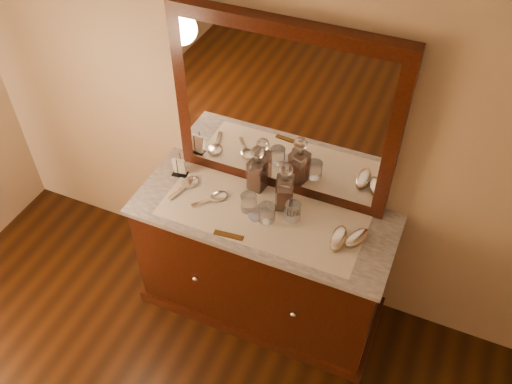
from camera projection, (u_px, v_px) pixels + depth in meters
dresser_cabinet at (263, 263)px, 3.20m from camera, size 1.40×0.55×0.82m
dresser_plinth at (262, 299)px, 3.46m from camera, size 1.46×0.59×0.08m
knob_left at (195, 279)px, 3.07m from camera, size 0.04×0.04×0.04m
knob_right at (293, 315)px, 2.90m from camera, size 0.04×0.04×0.04m
marble_top at (263, 215)px, 2.90m from camera, size 1.44×0.59×0.03m
mirror_frame at (283, 113)px, 2.70m from camera, size 1.20×0.08×1.00m
mirror_glass at (281, 117)px, 2.68m from camera, size 1.06×0.01×0.86m
lace_runner at (262, 215)px, 2.88m from camera, size 1.10×0.45×0.00m
pin_dish at (255, 216)px, 2.86m from camera, size 0.10×0.10×0.01m
comb at (229, 235)px, 2.77m from camera, size 0.16×0.05×0.01m
napkin_rack at (179, 167)px, 3.08m from camera, size 0.10×0.07×0.14m
decanter_left at (258, 172)px, 2.95m from camera, size 0.10×0.10×0.30m
decanter_right at (285, 190)px, 2.85m from camera, size 0.12×0.12×0.31m
brush_near at (338, 239)px, 2.73m from camera, size 0.08×0.17×0.05m
brush_far at (357, 238)px, 2.73m from camera, size 0.13×0.18×0.04m
hand_mirror_outer at (188, 184)px, 3.04m from camera, size 0.11×0.23×0.02m
hand_mirror_inner at (216, 197)px, 2.96m from camera, size 0.18×0.20×0.02m
tumblers at (269, 209)px, 2.84m from camera, size 0.33×0.15×0.10m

